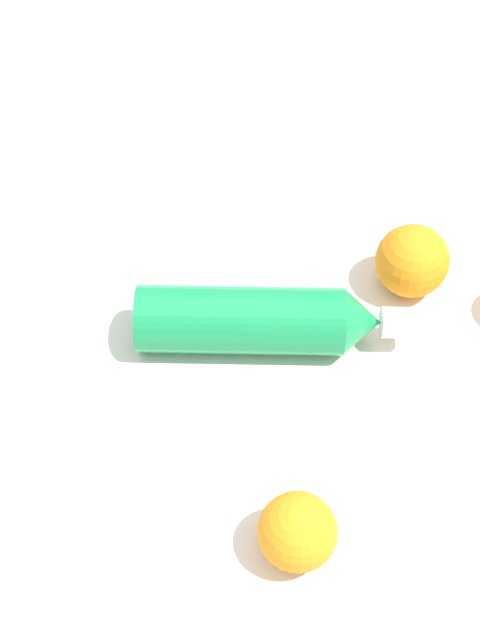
{
  "coord_description": "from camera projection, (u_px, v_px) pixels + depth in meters",
  "views": [
    {
      "loc": [
        -0.32,
        0.38,
        0.7
      ],
      "look_at": [
        0.03,
        -0.01,
        0.03
      ],
      "focal_mm": 49.19,
      "sensor_mm": 36.0,
      "label": 1
    }
  ],
  "objects": [
    {
      "name": "orange_0",
      "position": [
        412.0,
        261.0,
        0.89
      ],
      "size": [
        0.08,
        0.08,
        0.08
      ],
      "primitive_type": "sphere",
      "color": "orange",
      "rests_on": "ground_plane"
    },
    {
      "name": "ground_plane",
      "position": [
        257.0,
        362.0,
        0.86
      ],
      "size": [
        2.4,
        2.4,
        0.0
      ],
      "primitive_type": "plane",
      "color": "silver"
    },
    {
      "name": "orange_1",
      "position": [
        297.0,
        532.0,
        0.71
      ],
      "size": [
        0.07,
        0.07,
        0.07
      ],
      "primitive_type": "sphere",
      "color": "orange",
      "rests_on": "ground_plane"
    },
    {
      "name": "water_bottle",
      "position": [
        262.0,
        320.0,
        0.85
      ],
      "size": [
        0.23,
        0.21,
        0.07
      ],
      "rotation": [
        0.0,
        0.0,
        3.86
      ],
      "color": "#198C4C",
      "rests_on": "ground_plane"
    }
  ]
}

